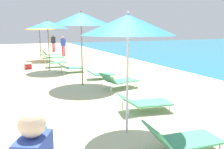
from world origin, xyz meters
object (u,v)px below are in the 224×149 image
at_px(lounger_fifth_inland, 71,67).
at_px(umbrella_farthest, 39,27).
at_px(lounger_fourth_inland, 119,80).
at_px(lounger_farthest_inland, 53,57).
at_px(beach_ball, 39,128).
at_px(umbrella_fourth, 81,19).
at_px(lounger_fifth_shoreside, 55,62).
at_px(lounger_fourth_shoreside, 100,74).
at_px(person_walking_near, 53,41).
at_px(lounger_third_shoreside, 144,102).
at_px(umbrella_third, 128,25).
at_px(lounger_farthest_shoreside, 50,54).
at_px(cooler_box, 28,66).
at_px(person_walking_mid, 63,44).
at_px(lounger_third_inland, 181,139).
at_px(umbrella_fifth, 48,25).

bearing_deg(lounger_fifth_inland, umbrella_farthest, 98.58).
relative_size(lounger_fourth_inland, lounger_farthest_inland, 1.01).
height_order(lounger_farthest_inland, beach_ball, lounger_farthest_inland).
relative_size(umbrella_fourth, lounger_fifth_inland, 2.30).
bearing_deg(lounger_fifth_shoreside, beach_ball, -98.86).
relative_size(umbrella_farthest, beach_ball, 7.79).
height_order(lounger_fifth_shoreside, beach_ball, lounger_fifth_shoreside).
bearing_deg(lounger_fourth_shoreside, person_walking_near, 95.89).
height_order(lounger_third_shoreside, umbrella_farthest, umbrella_farthest).
distance_m(umbrella_third, beach_ball, 2.88).
bearing_deg(lounger_farthest_shoreside, cooler_box, -122.64).
xyz_separation_m(person_walking_mid, cooler_box, (-3.26, -5.67, -0.77)).
xyz_separation_m(lounger_third_inland, beach_ball, (-2.31, 1.79, -0.11)).
bearing_deg(lounger_third_inland, umbrella_third, 117.37).
relative_size(lounger_fourth_shoreside, lounger_fourth_inland, 0.85).
distance_m(lounger_farthest_inland, person_walking_near, 7.31).
relative_size(umbrella_fourth, umbrella_farthest, 1.13).
height_order(umbrella_fifth, person_walking_near, umbrella_fifth).
bearing_deg(person_walking_near, lounger_third_shoreside, 143.84).
bearing_deg(lounger_farthest_inland, lounger_fifth_inland, -91.62).
height_order(lounger_third_shoreside, beach_ball, lounger_third_shoreside).
distance_m(umbrella_fourth, lounger_fourth_inland, 2.73).
xyz_separation_m(lounger_fourth_shoreside, umbrella_farthest, (-1.53, 7.62, 2.06)).
bearing_deg(person_walking_mid, lounger_third_inland, 49.47).
relative_size(umbrella_fifth, lounger_fifth_inland, 2.11).
bearing_deg(lounger_fifth_inland, lounger_fourth_inland, -78.30).
bearing_deg(beach_ball, umbrella_fourth, 62.06).
distance_m(umbrella_third, lounger_fifth_inland, 8.13).
bearing_deg(umbrella_third, umbrella_fourth, 84.97).
relative_size(lounger_fourth_shoreside, umbrella_farthest, 0.52).
distance_m(umbrella_fifth, lounger_fifth_shoreside, 2.45).
xyz_separation_m(lounger_fifth_inland, umbrella_farthest, (-0.76, 5.51, 2.04)).
relative_size(lounger_farthest_inland, beach_ball, 4.65).
relative_size(lounger_third_inland, lounger_fifth_inland, 1.16).
bearing_deg(cooler_box, lounger_fourth_shoreside, -57.12).
distance_m(lounger_fourth_inland, umbrella_fifth, 5.68).
relative_size(umbrella_third, lounger_third_inland, 1.78).
height_order(lounger_fourth_shoreside, lounger_fifth_inland, lounger_fifth_inland).
distance_m(lounger_third_inland, lounger_farthest_shoreside, 15.62).
distance_m(lounger_third_shoreside, lounger_fourth_inland, 2.69).
distance_m(person_walking_mid, cooler_box, 6.59).
height_order(lounger_third_shoreside, lounger_fourth_shoreside, lounger_third_shoreside).
height_order(cooler_box, beach_ball, cooler_box).
height_order(lounger_third_inland, lounger_fourth_shoreside, lounger_third_inland).
relative_size(umbrella_fifth, lounger_farthest_inland, 1.74).
relative_size(lounger_fifth_shoreside, lounger_farthest_shoreside, 0.87).
xyz_separation_m(lounger_fifth_inland, person_walking_mid, (1.32, 7.75, 0.68)).
xyz_separation_m(lounger_farthest_shoreside, person_walking_mid, (1.23, 1.16, 0.65)).
height_order(umbrella_fifth, umbrella_farthest, umbrella_fifth).
height_order(lounger_third_inland, lounger_fourth_inland, lounger_fourth_inland).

